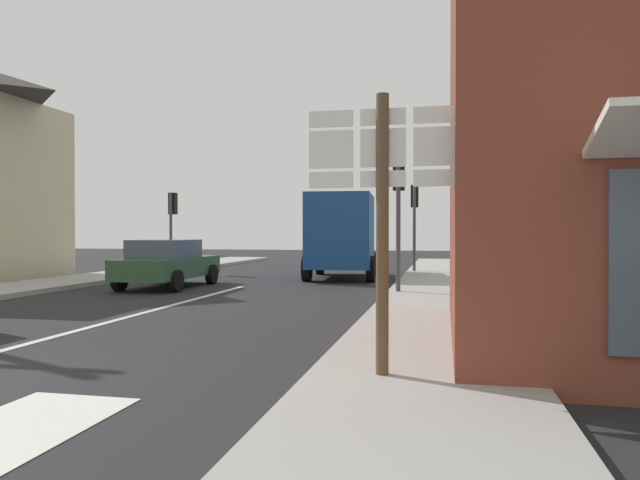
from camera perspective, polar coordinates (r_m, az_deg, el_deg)
The scene contains 10 objects.
ground_plane at distance 16.57m, azimuth -9.94°, elevation -5.13°, with size 80.00×80.00×0.00m, color #232326.
sidewalk_right at distance 13.39m, azimuth 11.04°, elevation -6.23°, with size 2.54×44.00×0.14m, color #9E9B96.
lane_centre_stripe at distance 12.98m, azimuth -16.60°, elevation -6.76°, with size 0.16×12.00×0.01m, color silver.
lane_turn_arrow at distance 5.85m, azimuth -27.85°, elevation -16.10°, with size 1.20×2.20×0.01m, color silver.
sedan_far at distance 18.61m, azimuth -14.61°, elevation -2.16°, with size 2.02×4.23×1.47m.
delivery_truck at distance 21.60m, azimuth 2.22°, elevation 0.63°, with size 2.79×5.14×3.05m.
route_sign_post at distance 6.46m, azimuth 6.10°, elevation 3.51°, with size 1.66×0.14×3.20m.
traffic_light_far_left at distance 25.28m, azimuth -14.16°, elevation 2.50°, with size 0.30×0.49×3.35m.
traffic_light_near_right at distance 15.74m, azimuth 7.66°, elevation 4.58°, with size 0.30×0.49×3.71m.
traffic_light_far_right at distance 24.09m, azimuth 9.17°, elevation 3.07°, with size 0.30×0.49×3.61m.
Camera 1 is at (6.17, -5.29, 1.69)m, focal length 32.92 mm.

